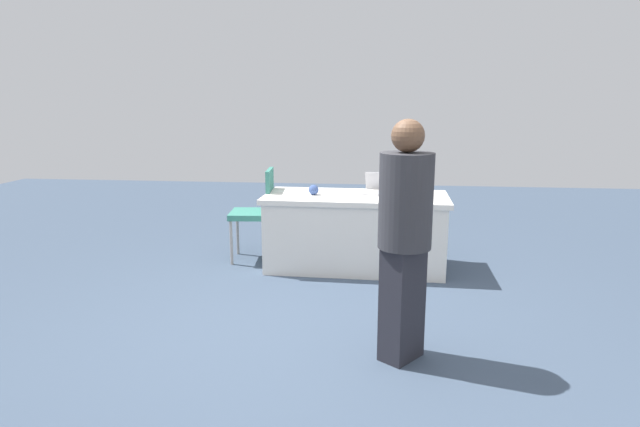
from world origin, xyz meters
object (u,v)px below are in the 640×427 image
Objects in this scene: table_foreground at (355,231)px; chair_tucked_left at (258,208)px; laptop_silver at (379,189)px; person_presenter at (405,231)px; scissors_red at (398,196)px; yarn_ball at (314,190)px.

table_foreground is 1.90× the size of chair_tucked_left.
laptop_silver is (-1.27, 0.02, 0.22)m from chair_tucked_left.
laptop_silver is (-0.23, -0.13, 0.41)m from table_foreground.
person_presenter is (-0.39, 1.94, 0.49)m from table_foreground.
person_presenter reaches higher than chair_tucked_left.
chair_tucked_left is 1.29m from laptop_silver.
chair_tucked_left reaches higher than laptop_silver.
person_presenter is at bearing 101.38° from table_foreground.
laptop_silver is at bearing -73.78° from scissors_red.
yarn_ball reaches higher than table_foreground.
person_presenter reaches higher than yarn_ball.
table_foreground is 2.04m from person_presenter.
yarn_ball is 0.56× the size of scissors_red.
laptop_silver reaches higher than scissors_red.
chair_tucked_left is 0.62× the size of person_presenter.
chair_tucked_left is at bearing 72.21° from person_presenter.
table_foreground is at bearing 38.07° from laptop_silver.
table_foreground is at bearing -38.25° from scissors_red.
chair_tucked_left is (1.04, -0.15, 0.19)m from table_foreground.
laptop_silver is 0.24m from scissors_red.
yarn_ball is at bearing 4.09° from table_foreground.
person_presenter is at bearing 52.48° from scissors_red.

